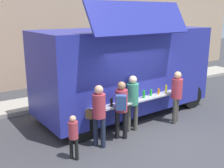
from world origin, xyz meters
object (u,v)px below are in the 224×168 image
at_px(food_truck_main, 125,68).
at_px(customer_rear_waiting, 98,111).
at_px(customer_front_ordering, 133,98).
at_px(customer_extra_browsing, 177,93).
at_px(customer_mid_with_backpack, 121,105).
at_px(trash_bin, 157,76).
at_px(child_near_queue, 73,134).

bearing_deg(food_truck_main, customer_rear_waiting, -143.21).
height_order(food_truck_main, customer_front_ordering, food_truck_main).
relative_size(food_truck_main, customer_extra_browsing, 3.63).
bearing_deg(customer_mid_with_backpack, customer_front_ordering, -28.65).
bearing_deg(trash_bin, customer_front_ordering, -139.77).
distance_m(food_truck_main, customer_rear_waiting, 2.85).
bearing_deg(customer_rear_waiting, food_truck_main, 9.20).
xyz_separation_m(customer_mid_with_backpack, child_near_queue, (-1.66, -0.29, -0.36)).
relative_size(customer_rear_waiting, customer_extra_browsing, 1.00).
xyz_separation_m(customer_front_ordering, customer_mid_with_backpack, (-0.62, -0.28, -0.00)).
bearing_deg(trash_bin, customer_mid_with_backpack, -141.40).
height_order(trash_bin, child_near_queue, child_near_queue).
xyz_separation_m(food_truck_main, child_near_queue, (-3.02, -2.02, -0.97)).
height_order(customer_front_ordering, customer_mid_with_backpack, customer_front_ordering).
bearing_deg(food_truck_main, child_near_queue, -148.94).
height_order(food_truck_main, customer_extra_browsing, food_truck_main).
bearing_deg(customer_extra_browsing, trash_bin, -63.86).
distance_m(food_truck_main, child_near_queue, 3.76).
height_order(customer_front_ordering, child_near_queue, customer_front_ordering).
xyz_separation_m(customer_front_ordering, customer_extra_browsing, (1.63, -0.26, -0.01)).
xyz_separation_m(food_truck_main, customer_mid_with_backpack, (-1.37, -1.72, -0.61)).
relative_size(customer_mid_with_backpack, customer_rear_waiting, 0.98).
height_order(food_truck_main, trash_bin, food_truck_main).
bearing_deg(trash_bin, food_truck_main, -147.90).
distance_m(customer_mid_with_backpack, child_near_queue, 1.72).
distance_m(food_truck_main, trash_bin, 4.53).
xyz_separation_m(food_truck_main, customer_front_ordering, (-0.75, -1.44, -0.61)).
distance_m(customer_mid_with_backpack, customer_rear_waiting, 0.78).
distance_m(customer_mid_with_backpack, customer_extra_browsing, 2.25).
bearing_deg(customer_extra_browsing, food_truck_main, -1.49).
xyz_separation_m(customer_mid_with_backpack, customer_rear_waiting, (-0.78, -0.04, -0.01)).
distance_m(trash_bin, child_near_queue, 8.00).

